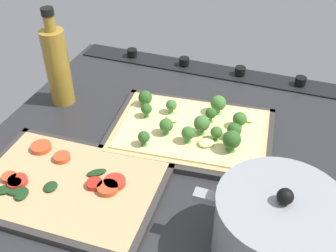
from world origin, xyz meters
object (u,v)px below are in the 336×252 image
object	(u,v)px
broccoli_pizza	(193,128)
baking_tray_back	(69,187)
cooking_pot	(277,230)
baking_tray_front	(191,134)
veggie_pizza_back	(67,184)
oil_bottle	(57,65)

from	to	relation	value
broccoli_pizza	baking_tray_back	xyz separation A→B (cm)	(17.23, 22.86, -1.61)
broccoli_pizza	cooking_pot	xyz separation A→B (cm)	(-20.22, 24.85, 4.17)
baking_tray_front	broccoli_pizza	distance (cm)	1.69
veggie_pizza_back	cooking_pot	world-z (taller)	cooking_pot
broccoli_pizza	oil_bottle	xyz separation A→B (cm)	(33.39, -2.37, 7.82)
veggie_pizza_back	oil_bottle	distance (cm)	30.91
baking_tray_back	oil_bottle	xyz separation A→B (cm)	(16.15, -25.23, 9.43)
baking_tray_back	cooking_pot	bearing A→B (deg)	176.96
baking_tray_front	baking_tray_back	bearing A→B (deg)	53.68
baking_tray_front	cooking_pot	size ratio (longest dim) A/B	1.41
baking_tray_front	veggie_pizza_back	world-z (taller)	veggie_pizza_back
baking_tray_back	broccoli_pizza	bearing A→B (deg)	-127.01
oil_bottle	broccoli_pizza	bearing A→B (deg)	175.94
baking_tray_back	cooking_pot	world-z (taller)	cooking_pot
baking_tray_back	oil_bottle	bearing A→B (deg)	-57.37
baking_tray_back	veggie_pizza_back	bearing A→B (deg)	-10.22
veggie_pizza_back	baking_tray_front	bearing A→B (deg)	-127.11
baking_tray_back	oil_bottle	world-z (taller)	oil_bottle
oil_bottle	baking_tray_back	bearing A→B (deg)	122.63
broccoli_pizza	veggie_pizza_back	distance (cm)	28.84
broccoli_pizza	veggie_pizza_back	world-z (taller)	broccoli_pizza
baking_tray_front	oil_bottle	distance (cm)	34.30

